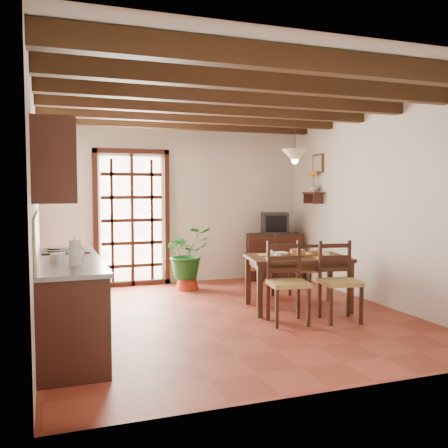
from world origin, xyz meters
name	(u,v)px	position (x,y,z in m)	size (l,w,h in m)	color
ground_plane	(227,316)	(0.00, 0.00, 0.00)	(5.00, 5.00, 0.00)	brown
room_shell	(227,173)	(0.00, 0.00, 1.82)	(4.52, 5.02, 2.81)	silver
ceiling_beams	(227,102)	(0.00, 0.00, 2.69)	(4.50, 4.34, 0.20)	black
french_door	(132,216)	(-0.80, 2.45, 1.18)	(1.26, 0.11, 2.32)	white
kitchen_counter	(68,301)	(-1.96, -0.60, 0.47)	(0.64, 2.25, 1.38)	black
upper_cabinet	(53,162)	(-2.08, -1.30, 1.85)	(0.35, 0.80, 0.70)	black
range_hood	(54,178)	(-2.05, -0.05, 1.73)	(0.38, 0.60, 0.54)	white
counter_items	(66,253)	(-1.95, -0.51, 0.96)	(0.50, 1.43, 0.25)	black
dining_table	(297,263)	(1.03, 0.06, 0.62)	(1.45, 1.08, 0.72)	#3B2113
chair_near_left	(288,298)	(0.58, -0.54, 0.31)	(0.51, 0.49, 0.98)	#A58B46
chair_near_right	(340,296)	(1.23, -0.66, 0.30)	(0.51, 0.50, 0.97)	#A58B46
chair_far_left	(262,279)	(0.82, 0.78, 0.30)	(0.55, 0.54, 0.95)	#A58B46
chair_far_right	(305,280)	(1.48, 0.66, 0.26)	(0.41, 0.40, 0.84)	#A58B46
table_setting	(297,257)	(1.03, 0.06, 0.71)	(0.96, 0.64, 0.09)	gold
table_bowl	(279,254)	(0.80, 0.15, 0.74)	(0.22, 0.22, 0.05)	white
sideboard	(274,256)	(1.72, 2.23, 0.41)	(0.96, 0.43, 0.82)	black
crt_tv	(275,223)	(1.72, 2.22, 1.01)	(0.55, 0.53, 0.39)	black
fuse_box	(258,182)	(1.50, 2.48, 1.75)	(0.25, 0.03, 0.32)	white
plant_pot	(187,283)	(-0.03, 1.81, 0.11)	(0.38, 0.38, 0.23)	maroon
potted_plant	(187,254)	(-0.03, 1.81, 0.57)	(1.95, 1.67, 2.17)	#144C19
wall_shelf	(313,195)	(2.14, 1.60, 1.51)	(0.20, 0.42, 0.20)	black
shelf_vase	(313,187)	(2.14, 1.60, 1.65)	(0.15, 0.15, 0.15)	#B2BFB2
shelf_flowers	(314,175)	(2.14, 1.60, 1.86)	(0.14, 0.14, 0.36)	gold
framed_picture	(318,164)	(2.22, 1.60, 2.05)	(0.03, 0.32, 0.32)	brown
pendant_lamp	(295,155)	(1.03, 0.16, 2.08)	(0.36, 0.36, 0.84)	black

